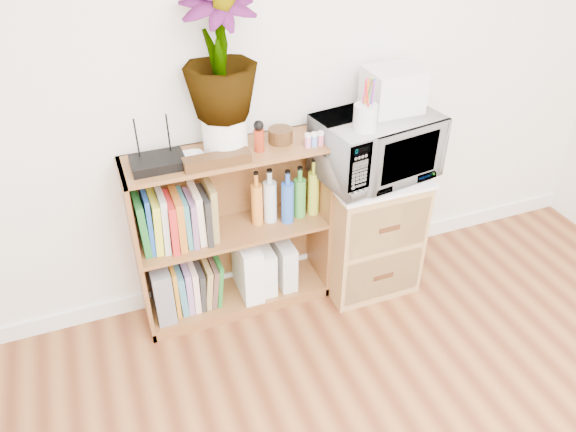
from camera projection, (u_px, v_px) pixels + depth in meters
skirting_board at (286, 265)px, 3.36m from camera, size 4.00×0.02×0.10m
bookshelf at (233, 233)px, 2.91m from camera, size 1.00×0.30×0.95m
wicker_unit at (367, 230)px, 3.14m from camera, size 0.50×0.45×0.70m
microwave at (376, 146)px, 2.83m from camera, size 0.64×0.48×0.33m
pen_cup at (365, 117)px, 2.59m from camera, size 0.11×0.11×0.12m
small_appliance at (393, 90)px, 2.75m from camera, size 0.27×0.22×0.21m
router at (158, 162)px, 2.51m from camera, size 0.24×0.16×0.04m
white_bowl at (191, 159)px, 2.55m from camera, size 0.13×0.13×0.03m
plant_pot at (225, 133)px, 2.60m from camera, size 0.21×0.21×0.18m
potted_plant at (219, 52)px, 2.38m from camera, size 0.33×0.33×0.59m
trinket_box at (217, 160)px, 2.52m from camera, size 0.31×0.08×0.05m
kokeshi_doll at (259, 140)px, 2.62m from camera, size 0.05×0.05×0.11m
wooden_bowl at (280, 135)px, 2.71m from camera, size 0.12×0.12×0.07m
paint_jars at (314, 140)px, 2.67m from camera, size 0.12×0.04×0.06m
file_box at (161, 288)px, 2.93m from camera, size 0.09×0.25×0.32m
magazine_holder_left at (247, 267)px, 3.05m from camera, size 0.11×0.27×0.33m
magazine_holder_mid at (263, 267)px, 3.10m from camera, size 0.09×0.22×0.28m
magazine_holder_right at (284, 262)px, 3.13m from camera, size 0.09×0.22×0.28m
cookbooks at (176, 218)px, 2.73m from camera, size 0.38×0.20×0.31m
liquor_bottles at (291, 193)px, 2.91m from camera, size 0.44×0.07×0.32m
lower_books at (195, 284)px, 3.00m from camera, size 0.27×0.19×0.29m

